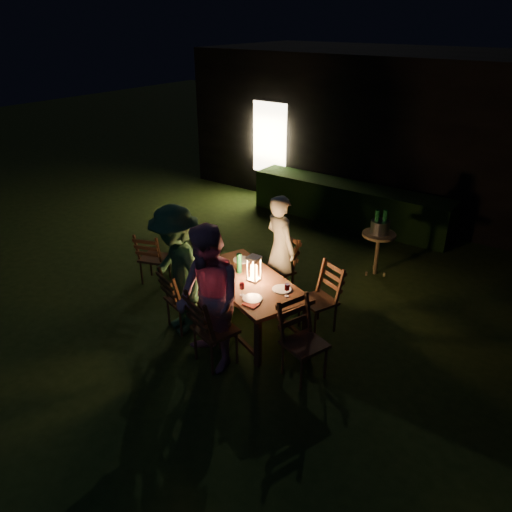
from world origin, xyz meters
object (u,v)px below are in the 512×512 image
Objects in this scene: dining_table at (249,285)px; chair_end at (303,354)px; chair_far_right at (318,310)px; chair_far_left at (277,279)px; chair_spare at (155,266)px; person_house_side at (280,248)px; ice_bucket at (380,227)px; person_opp_left at (177,271)px; bottle_bucket_b at (384,224)px; bottle_bucket_a at (376,224)px; side_table at (379,238)px; person_opp_right at (209,300)px; lantern at (254,270)px; bottle_table at (239,263)px; chair_near_left at (184,309)px; chair_near_right at (214,341)px.

chair_end is at bearing -0.05° from dining_table.
chair_far_right is 0.97× the size of chair_end.
chair_spare is at bearing 43.48° from chair_far_left.
person_house_side reaches higher than chair_far_right.
chair_far_right is 2.04m from ice_bucket.
person_opp_left is at bearing 89.54° from chair_far_left.
person_opp_left reaches higher than bottle_bucket_b.
side_table is at bearing 38.66° from bottle_bucket_a.
dining_table is 2.02m from chair_spare.
bottle_bucket_a is (0.60, 3.37, -0.02)m from person_opp_right.
ice_bucket is (0.70, 2.45, -0.05)m from lantern.
bottle_bucket_b is (0.75, 2.49, 0.00)m from lantern.
bottle_bucket_a is at bearing -152.70° from chair_end.
dining_table is 2.60m from side_table.
bottle_table is (-0.34, 1.02, -0.04)m from person_opp_right.
side_table is at bearing 63.43° from ice_bucket.
chair_far_left is 1.86m from side_table.
person_opp_right is at bearing -100.86° from ice_bucket.
person_opp_left is at bearing -141.71° from lantern.
chair_far_right is at bearing 52.40° from chair_near_left.
chair_far_left reaches higher than chair_spare.
chair_far_right is at bearing 33.39° from lantern.
dining_table is at bearing -23.21° from chair_spare.
dining_table is 2.66m from bottle_bucket_b.
person_house_side reaches higher than ice_bucket.
person_house_side is at bearing 3.70° from chair_spare.
bottle_bucket_a reaches higher than chair_near_right.
chair_near_right is 3.27× the size of bottle_bucket_b.
person_opp_left is (1.26, -0.73, 0.62)m from chair_spare.
chair_end is 0.62× the size of person_house_side.
chair_near_left reaches higher than ice_bucket.
person_opp_left is (-0.72, -0.59, 0.24)m from dining_table.
chair_end is 3.15× the size of bottle_bucket_b.
chair_far_right is at bearing 177.15° from person_house_side.
person_opp_right is 6.53× the size of bottle_table.
chair_far_left is 1.04× the size of chair_far_right.
bottle_bucket_a is (0.83, 1.51, 0.08)m from person_house_side.
ice_bucket is 0.08m from bottle_bucket_b.
chair_near_right is at bearing -48.09° from chair_end.
chair_far_right is at bearing 54.46° from dining_table.
lantern is (-0.07, 0.91, 0.57)m from chair_near_right.
lantern reaches higher than chair_spare.
ice_bucket is at bearing 74.03° from lantern.
dining_table is 1.09× the size of person_opp_left.
chair_far_left is 0.98m from bottle_table.
chair_near_right is 3.49× the size of ice_bucket.
dining_table is 0.97m from person_opp_left.
bottle_bucket_a is (2.70, 2.31, 0.61)m from chair_spare.
side_table is 2.28× the size of bottle_bucket_b.
dining_table is 0.96m from chair_far_left.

